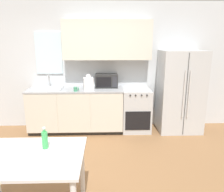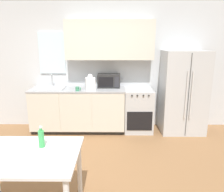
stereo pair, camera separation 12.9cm
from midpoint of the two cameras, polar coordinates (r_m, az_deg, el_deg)
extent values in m
plane|color=olive|center=(3.45, -7.50, -19.28)|extent=(12.00, 12.00, 0.00)
cube|color=silver|center=(4.86, -5.81, 7.65)|extent=(12.00, 0.06, 2.70)
cube|color=silver|center=(4.95, -16.89, 10.62)|extent=(0.56, 0.04, 0.87)
cube|color=beige|center=(4.63, -2.07, 14.39)|extent=(1.81, 0.32, 0.79)
cube|color=#333333|center=(4.91, -9.80, -8.23)|extent=(1.95, 0.58, 0.08)
cube|color=beige|center=(4.73, -10.08, -3.33)|extent=(1.95, 0.64, 0.82)
cube|color=beige|center=(4.57, -18.75, -4.50)|extent=(0.63, 0.01, 0.80)
cube|color=beige|center=(4.43, -10.66, -4.58)|extent=(0.63, 0.01, 0.80)
cube|color=beige|center=(4.38, -2.20, -4.57)|extent=(0.63, 0.01, 0.80)
cube|color=#9EA0A5|center=(4.63, -10.30, 1.70)|extent=(1.97, 0.66, 0.03)
cube|color=#B7BABC|center=(4.75, 5.49, -3.61)|extent=(0.59, 0.61, 0.90)
cube|color=black|center=(4.50, 5.95, -6.47)|extent=(0.51, 0.01, 0.40)
cylinder|color=#262626|center=(4.31, 3.95, 0.15)|extent=(0.03, 0.02, 0.03)
cylinder|color=#262626|center=(4.33, 5.36, 0.16)|extent=(0.03, 0.02, 0.03)
cylinder|color=#262626|center=(4.34, 6.91, 0.17)|extent=(0.03, 0.02, 0.03)
cylinder|color=#262626|center=(4.36, 8.30, 0.18)|extent=(0.03, 0.02, 0.03)
cube|color=silver|center=(4.82, 16.64, 1.11)|extent=(0.89, 0.67, 1.71)
cube|color=#3F3F3F|center=(4.50, 17.97, 0.13)|extent=(0.01, 0.01, 1.65)
cylinder|color=silver|center=(4.46, 17.51, 0.47)|extent=(0.02, 0.02, 0.94)
cylinder|color=silver|center=(4.49, 18.72, 0.48)|extent=(0.02, 0.02, 0.94)
cube|color=#B7BABC|center=(4.74, -17.23, 1.89)|extent=(0.59, 0.43, 0.02)
cylinder|color=silver|center=(4.88, -16.81, 3.88)|extent=(0.02, 0.02, 0.25)
cylinder|color=silver|center=(4.80, -17.12, 5.11)|extent=(0.02, 0.14, 0.02)
cube|color=#282828|center=(4.68, -2.26, 4.00)|extent=(0.48, 0.30, 0.28)
cube|color=black|center=(4.53, -2.99, 3.65)|extent=(0.31, 0.01, 0.20)
cube|color=#2D2D33|center=(4.53, -0.09, 3.67)|extent=(0.10, 0.01, 0.23)
cylinder|color=#3F8C66|center=(4.38, -10.36, 1.77)|extent=(0.08, 0.08, 0.08)
torus|color=#3F8C66|center=(4.37, -9.59, 1.83)|extent=(0.02, 0.06, 0.06)
cube|color=white|center=(4.40, -7.02, 3.08)|extent=(0.22, 0.19, 0.26)
sphere|color=white|center=(4.37, -7.08, 5.03)|extent=(0.12, 0.12, 0.10)
cube|color=white|center=(2.48, -22.98, -14.37)|extent=(1.16, 0.83, 0.03)
cylinder|color=white|center=(2.85, -9.14, -18.39)|extent=(0.06, 0.06, 0.74)
cylinder|color=#3FB259|center=(2.50, -18.58, -10.87)|extent=(0.06, 0.06, 0.19)
cylinder|color=#3FB259|center=(2.46, -18.78, -8.52)|extent=(0.03, 0.03, 0.03)
cylinder|color=white|center=(2.45, -18.83, -7.98)|extent=(0.03, 0.03, 0.02)
camera|label=1|loc=(0.06, -91.07, -0.27)|focal=35.00mm
camera|label=2|loc=(0.06, 88.93, 0.27)|focal=35.00mm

